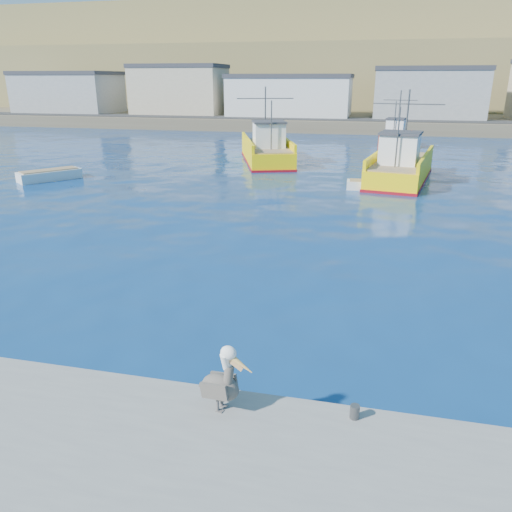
% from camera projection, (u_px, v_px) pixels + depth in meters
% --- Properties ---
extents(ground, '(260.00, 260.00, 0.00)m').
position_uv_depth(ground, '(252.00, 343.00, 14.20)').
color(ground, navy).
rests_on(ground, ground).
extents(dock_bollards, '(36.20, 0.20, 0.30)m').
position_uv_depth(dock_bollards, '(242.00, 396.00, 10.73)').
color(dock_bollards, '#4C4C4C').
rests_on(dock_bollards, dock).
extents(far_shore, '(200.00, 81.00, 24.00)m').
position_uv_depth(far_shore, '(366.00, 69.00, 111.34)').
color(far_shore, brown).
rests_on(far_shore, ground).
extents(trawler_yellow_a, '(7.03, 11.63, 6.48)m').
position_uv_depth(trawler_yellow_a, '(267.00, 151.00, 44.37)').
color(trawler_yellow_a, yellow).
rests_on(trawler_yellow_a, ground).
extents(trawler_yellow_b, '(5.42, 11.04, 6.42)m').
position_uv_depth(trawler_yellow_b, '(400.00, 167.00, 36.25)').
color(trawler_yellow_b, yellow).
rests_on(trawler_yellow_b, ground).
extents(boat_orange, '(3.77, 7.18, 5.89)m').
position_uv_depth(boat_orange, '(396.00, 138.00, 53.85)').
color(boat_orange, red).
rests_on(boat_orange, ground).
extents(skiff_left, '(3.84, 4.40, 0.95)m').
position_uv_depth(skiff_left, '(50.00, 176.00, 36.73)').
color(skiff_left, silver).
rests_on(skiff_left, ground).
extents(skiff_mid, '(3.51, 1.34, 0.76)m').
position_uv_depth(skiff_mid, '(373.00, 186.00, 33.62)').
color(skiff_mid, silver).
rests_on(skiff_mid, ground).
extents(pelican, '(1.25, 0.67, 1.55)m').
position_uv_depth(pelican, '(222.00, 382.00, 10.32)').
color(pelican, '#595451').
rests_on(pelican, dock).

